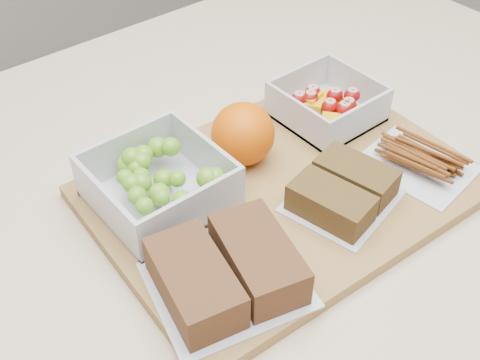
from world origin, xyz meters
The scene contains 7 objects.
cutting_board centered at (0.03, -0.02, 0.91)m, with size 0.42×0.30×0.02m, color #A37C43.
grape_container centered at (-0.10, 0.06, 0.94)m, with size 0.13×0.13×0.06m.
fruit_container centered at (0.16, 0.05, 0.93)m, with size 0.11×0.11×0.05m.
orange centered at (0.02, 0.05, 0.95)m, with size 0.07×0.07×0.07m, color #E85E05.
sandwich_bag_left centered at (-0.11, -0.09, 0.94)m, with size 0.17×0.16×0.04m.
sandwich_bag_center centered at (0.06, -0.08, 0.93)m, with size 0.13×0.12×0.04m.
pretzel_bag centered at (0.17, -0.09, 0.93)m, with size 0.12×0.13×0.03m.
Camera 1 is at (-0.33, -0.38, 1.38)m, focal length 45.00 mm.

